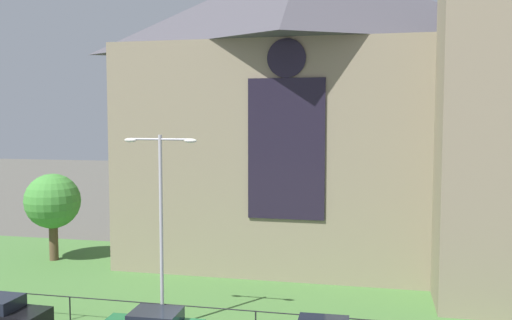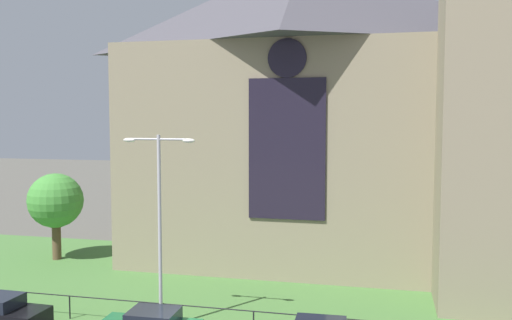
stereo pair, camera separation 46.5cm
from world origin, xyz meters
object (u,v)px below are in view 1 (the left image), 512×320
church_building (311,105)px  parked_car_black (0,314)px  tree_left_far (53,202)px  streetlamp_near (161,208)px

church_building → parked_car_black: church_building is taller
tree_left_far → streetlamp_near: 15.25m
church_building → streetlamp_near: bearing=-110.4°
church_building → streetlamp_near: 15.22m
church_building → tree_left_far: church_building is taller
church_building → parked_car_black: 21.67m
tree_left_far → church_building: bearing=12.9°
church_building → tree_left_far: 18.24m
parked_car_black → church_building: bearing=52.9°
church_building → tree_left_far: (-16.68, -3.81, -6.35)m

